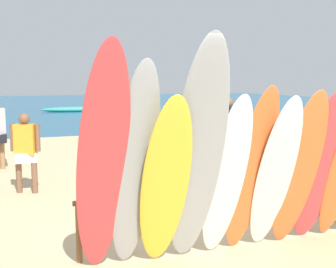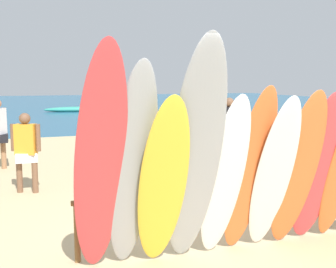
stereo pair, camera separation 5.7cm
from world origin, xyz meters
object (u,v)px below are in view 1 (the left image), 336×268
surfboard_red_0 (103,167)px  surfboard_white_4 (227,179)px  surfboard_grey_1 (135,171)px  surfboard_rack (227,197)px  distant_boat (77,109)px  surfboard_yellow_2 (165,186)px  surfboard_red_8 (319,169)px  surfboard_white_6 (275,176)px  beach_chair_red (332,166)px  surfboard_orange_5 (251,172)px  beachgoer_strolling (200,115)px  beachgoer_midbeach (25,147)px  surfboard_orange_7 (299,171)px  surfboard_grey_3 (197,158)px  beachgoer_near_rack (228,127)px

surfboard_red_0 → surfboard_white_4: (1.41, 0.08, -0.26)m
surfboard_red_0 → surfboard_grey_1: 0.36m
surfboard_rack → distant_boat: 22.62m
surfboard_yellow_2 → surfboard_red_8: (2.08, 0.14, 0.00)m
surfboard_yellow_2 → surfboard_white_6: surfboard_yellow_2 is taller
surfboard_yellow_2 → beach_chair_red: bearing=32.2°
surfboard_white_6 → surfboard_red_0: bearing=-173.6°
surfboard_white_4 → surfboard_orange_5: surfboard_orange_5 is taller
surfboard_rack → beachgoer_strolling: bearing=68.2°
surfboard_yellow_2 → beach_chair_red: surfboard_yellow_2 is taller
surfboard_white_4 → surfboard_white_6: bearing=-4.3°
surfboard_red_0 → distant_boat: size_ratio=0.58×
surfboard_rack → surfboard_yellow_2: bearing=-149.5°
beach_chair_red → distant_boat: beach_chair_red is taller
surfboard_red_0 → beachgoer_midbeach: size_ratio=1.78×
surfboard_red_8 → distant_boat: size_ratio=0.45×
surfboard_grey_1 → surfboard_orange_5: 1.42m
surfboard_grey_1 → surfboard_orange_5: surfboard_grey_1 is taller
surfboard_grey_1 → beachgoer_midbeach: surfboard_grey_1 is taller
surfboard_yellow_2 → surfboard_orange_7: surfboard_orange_7 is taller
surfboard_grey_1 → beachgoer_midbeach: (-1.00, 3.92, -0.30)m
surfboard_orange_5 → beach_chair_red: (3.14, 2.27, -0.60)m
surfboard_grey_1 → surfboard_orange_7: size_ratio=1.18×
surfboard_grey_3 → beachgoer_midbeach: size_ratio=1.83×
beachgoer_near_rack → distant_boat: beachgoer_near_rack is taller
surfboard_orange_5 → surfboard_orange_7: surfboard_orange_5 is taller
surfboard_white_4 → surfboard_red_8: bearing=0.2°
surfboard_grey_1 → beachgoer_strolling: surfboard_grey_1 is taller
surfboard_red_0 → surfboard_grey_3: bearing=-5.5°
surfboard_white_4 → surfboard_white_6: surfboard_white_4 is taller
surfboard_orange_5 → surfboard_grey_3: bearing=-171.3°
surfboard_orange_7 → surfboard_rack: bearing=140.0°
surfboard_rack → beachgoer_strolling: 9.06m
surfboard_yellow_2 → surfboard_orange_7: bearing=6.0°
surfboard_white_4 → beach_chair_red: (3.47, 2.30, -0.56)m
surfboard_rack → beach_chair_red: size_ratio=4.42×
surfboard_grey_1 → surfboard_white_6: size_ratio=1.18×
surfboard_white_4 → beach_chair_red: size_ratio=2.32×
surfboard_white_4 → surfboard_red_8: 1.32m
surfboard_grey_3 → beachgoer_near_rack: size_ratio=1.63×
surfboard_red_8 → beachgoer_midbeach: size_ratio=1.38×
surfboard_red_0 → surfboard_yellow_2: size_ratio=1.25×
beachgoer_strolling → beachgoer_near_rack: beachgoer_near_rack is taller
beachgoer_strolling → distant_boat: 14.38m
surfboard_red_0 → surfboard_white_6: bearing=0.4°
surfboard_grey_1 → beach_chair_red: (4.55, 2.33, -0.73)m
surfboard_grey_3 → surfboard_orange_7: (1.42, 0.17, -0.28)m
beachgoer_midbeach → beach_chair_red: size_ratio=1.68×
beachgoer_strolling → surfboard_red_0: bearing=-70.0°
surfboard_red_0 → surfboard_white_6: surfboard_red_0 is taller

